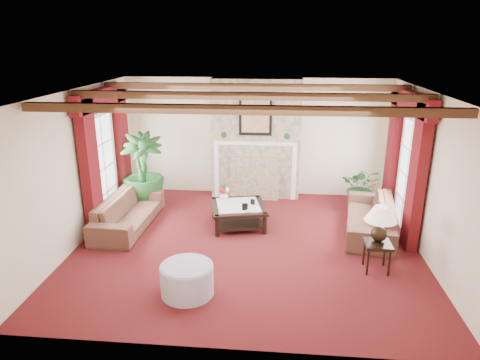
# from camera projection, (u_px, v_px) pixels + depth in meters

# --- Properties ---
(floor) EXTENTS (6.00, 6.00, 0.00)m
(floor) POSITION_uv_depth(u_px,v_px,m) (247.00, 244.00, 7.69)
(floor) COLOR #3E0B13
(floor) RESTS_ON ground
(ceiling) EXTENTS (6.00, 6.00, 0.00)m
(ceiling) POSITION_uv_depth(u_px,v_px,m) (248.00, 92.00, 6.84)
(ceiling) COLOR white
(ceiling) RESTS_ON floor
(back_wall) EXTENTS (6.00, 0.02, 2.70)m
(back_wall) POSITION_uv_depth(u_px,v_px,m) (256.00, 137.00, 9.86)
(back_wall) COLOR beige
(back_wall) RESTS_ON ground
(left_wall) EXTENTS (0.02, 5.50, 2.70)m
(left_wall) POSITION_uv_depth(u_px,v_px,m) (78.00, 168.00, 7.52)
(left_wall) COLOR beige
(left_wall) RESTS_ON ground
(right_wall) EXTENTS (0.02, 5.50, 2.70)m
(right_wall) POSITION_uv_depth(u_px,v_px,m) (430.00, 178.00, 7.00)
(right_wall) COLOR beige
(right_wall) RESTS_ON ground
(ceiling_beams) EXTENTS (6.00, 3.00, 0.12)m
(ceiling_beams) POSITION_uv_depth(u_px,v_px,m) (248.00, 96.00, 6.86)
(ceiling_beams) COLOR #351C11
(ceiling_beams) RESTS_ON ceiling
(fireplace) EXTENTS (2.00, 0.52, 2.70)m
(fireplace) POSITION_uv_depth(u_px,v_px,m) (256.00, 78.00, 9.25)
(fireplace) COLOR tan
(fireplace) RESTS_ON ground
(french_door_left) EXTENTS (0.10, 1.10, 2.16)m
(french_door_left) POSITION_uv_depth(u_px,v_px,m) (98.00, 114.00, 8.22)
(french_door_left) COLOR white
(french_door_left) RESTS_ON ground
(french_door_right) EXTENTS (0.10, 1.10, 2.16)m
(french_door_right) POSITION_uv_depth(u_px,v_px,m) (416.00, 119.00, 7.71)
(french_door_right) COLOR white
(french_door_right) RESTS_ON ground
(curtains_left) EXTENTS (0.20, 2.40, 2.55)m
(curtains_left) POSITION_uv_depth(u_px,v_px,m) (101.00, 92.00, 8.08)
(curtains_left) COLOR #530B14
(curtains_left) RESTS_ON ground
(curtains_right) EXTENTS (0.20, 2.40, 2.55)m
(curtains_right) POSITION_uv_depth(u_px,v_px,m) (412.00, 96.00, 7.58)
(curtains_right) COLOR #530B14
(curtains_right) RESTS_ON ground
(sofa_left) EXTENTS (2.13, 0.77, 0.81)m
(sofa_left) POSITION_uv_depth(u_px,v_px,m) (128.00, 207.00, 8.30)
(sofa_left) COLOR black
(sofa_left) RESTS_ON ground
(sofa_right) EXTENTS (2.33, 1.30, 0.83)m
(sofa_right) POSITION_uv_depth(u_px,v_px,m) (370.00, 211.00, 8.08)
(sofa_right) COLOR black
(sofa_right) RESTS_ON ground
(potted_palm) EXTENTS (1.85, 2.15, 0.91)m
(potted_palm) POSITION_uv_depth(u_px,v_px,m) (144.00, 186.00, 9.32)
(potted_palm) COLOR black
(potted_palm) RESTS_ON ground
(small_plant) EXTENTS (1.23, 1.28, 0.72)m
(small_plant) POSITION_uv_depth(u_px,v_px,m) (361.00, 192.00, 9.27)
(small_plant) COLOR black
(small_plant) RESTS_ON ground
(coffee_table) EXTENTS (1.23, 1.23, 0.42)m
(coffee_table) POSITION_uv_depth(u_px,v_px,m) (238.00, 215.00, 8.41)
(coffee_table) COLOR black
(coffee_table) RESTS_ON ground
(side_table) EXTENTS (0.52, 0.52, 0.48)m
(side_table) POSITION_uv_depth(u_px,v_px,m) (376.00, 256.00, 6.76)
(side_table) COLOR black
(side_table) RESTS_ON ground
(ottoman) EXTENTS (0.77, 0.77, 0.45)m
(ottoman) POSITION_uv_depth(u_px,v_px,m) (187.00, 280.00, 6.14)
(ottoman) COLOR #988FA3
(ottoman) RESTS_ON ground
(table_lamp) EXTENTS (0.50, 0.50, 0.63)m
(table_lamp) POSITION_uv_depth(u_px,v_px,m) (380.00, 224.00, 6.58)
(table_lamp) COLOR black
(table_lamp) RESTS_ON side_table
(flower_vase) EXTENTS (0.21, 0.21, 0.17)m
(flower_vase) POSITION_uv_depth(u_px,v_px,m) (224.00, 196.00, 8.61)
(flower_vase) COLOR silver
(flower_vase) RESTS_ON coffee_table
(book) EXTENTS (0.23, 0.09, 0.31)m
(book) POSITION_uv_depth(u_px,v_px,m) (247.00, 202.00, 8.09)
(book) COLOR black
(book) RESTS_ON coffee_table
(photo_frame_a) EXTENTS (0.11, 0.03, 0.15)m
(photo_frame_a) POSITION_uv_depth(u_px,v_px,m) (245.00, 207.00, 8.06)
(photo_frame_a) COLOR black
(photo_frame_a) RESTS_ON coffee_table
(photo_frame_b) EXTENTS (0.09, 0.06, 0.12)m
(photo_frame_b) POSITION_uv_depth(u_px,v_px,m) (253.00, 202.00, 8.34)
(photo_frame_b) COLOR black
(photo_frame_b) RESTS_ON coffee_table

